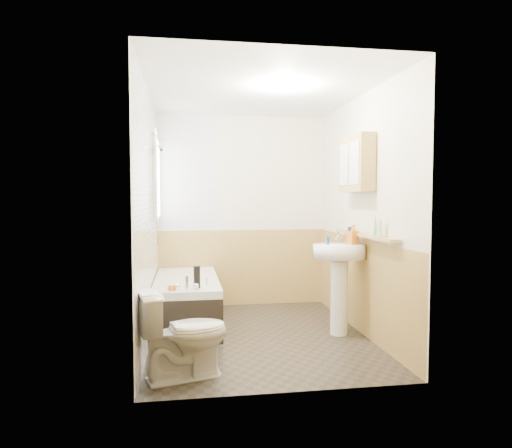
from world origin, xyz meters
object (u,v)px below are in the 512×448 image
object	(u,v)px
medicine_cabinet	(356,164)
sink	(339,270)
bathtub	(187,300)
pine_shelf	(364,235)
toilet	(183,334)

from	to	relation	value
medicine_cabinet	sink	bearing A→B (deg)	-176.12
bathtub	medicine_cabinet	bearing A→B (deg)	-20.28
sink	pine_shelf	xyz separation A→B (m)	(0.20, -0.16, 0.38)
bathtub	sink	size ratio (longest dim) A/B	1.50
bathtub	toilet	size ratio (longest dim) A/B	2.23
pine_shelf	medicine_cabinet	size ratio (longest dim) A/B	2.21
medicine_cabinet	toilet	bearing A→B (deg)	-152.37
bathtub	toilet	distance (m)	1.57
sink	pine_shelf	distance (m)	0.46
toilet	pine_shelf	size ratio (longest dim) A/B	0.51
toilet	medicine_cabinet	distance (m)	2.45
bathtub	sink	xyz separation A→B (m)	(1.57, -0.66, 0.40)
bathtub	pine_shelf	bearing A→B (deg)	-24.76
bathtub	toilet	xyz separation A→B (m)	(-0.03, -1.57, 0.08)
sink	medicine_cabinet	bearing A→B (deg)	17.46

